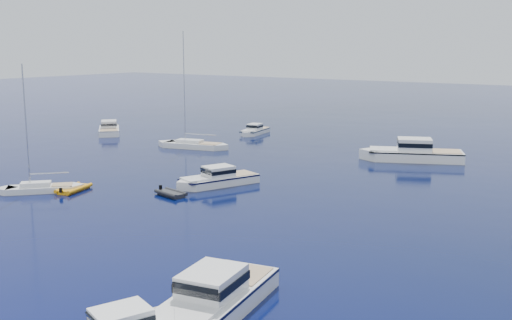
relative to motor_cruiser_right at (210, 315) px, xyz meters
The scene contains 11 objects.
ground 14.09m from the motor_cruiser_right, 166.78° to the left, with size 400.00×400.00×0.00m, color #080E4C.
motor_cruiser_right is the anchor object (origin of this frame).
motor_cruiser_left 30.20m from the motor_cruiser_right, 127.53° to the left, with size 2.89×9.43×2.48m, color silver, non-canonical shape.
motor_cruiser_far_l 70.15m from the motor_cruiser_right, 142.00° to the left, with size 3.10×10.13×2.66m, color white, non-canonical shape.
motor_cruiser_distant 48.59m from the motor_cruiser_right, 98.56° to the left, with size 4.05×13.24×3.48m, color white, non-canonical shape.
motor_cruiser_horizon 66.22m from the motor_cruiser_right, 122.77° to the left, with size 2.42×7.92×2.08m, color white, non-canonical shape.
sailboat_fore 32.95m from the motor_cruiser_right, 158.41° to the left, with size 2.23×8.58×12.61m, color silver, non-canonical shape.
sailboat_far_l 53.27m from the motor_cruiser_right, 131.37° to the left, with size 2.87×11.06×16.25m, color silver, non-canonical shape.
tender_yellow 31.60m from the motor_cruiser_right, 153.35° to the left, with size 2.14×3.96×0.95m, color orange, non-canonical shape.
tender_grey_near 26.40m from the motor_cruiser_right, 136.77° to the left, with size 1.86×3.34×0.95m, color black, non-canonical shape.
tender_grey_far 55.51m from the motor_cruiser_right, 132.75° to the left, with size 2.06×3.78×0.95m, color black, non-canonical shape.
Camera 1 is at (32.71, -26.55, 13.84)m, focal length 43.21 mm.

